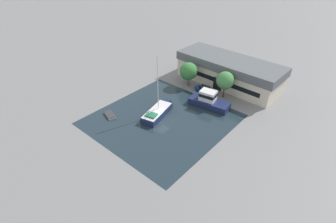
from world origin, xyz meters
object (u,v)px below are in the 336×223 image
Objects in this scene: warehouse_building at (229,71)px; quay_tree_near_building at (189,71)px; parked_car at (204,89)px; small_dinghy at (110,115)px; sailboat_moored at (157,112)px; motor_cruiser at (209,101)px; quay_tree_by_water at (225,80)px.

warehouse_building is 10.63m from quay_tree_near_building.
parked_car is 23.92m from small_dinghy.
quay_tree_near_building is at bearing 89.63° from sailboat_moored.
motor_cruiser is (9.62, -4.84, -2.65)m from quay_tree_near_building.
quay_tree_near_building is (-7.09, -7.91, 0.58)m from warehouse_building.
warehouse_building reaches higher than quay_tree_by_water.
small_dinghy is at bearing 156.88° from parked_car.
motor_cruiser is 22.29m from small_dinghy.
motor_cruiser is at bearing -77.21° from warehouse_building.
small_dinghy is at bearing -121.78° from quay_tree_by_water.
sailboat_moored is (3.44, -15.34, -3.21)m from quay_tree_near_building.
sailboat_moored is at bearing -77.34° from quay_tree_near_building.
quay_tree_by_water is 6.21m from parked_car.
quay_tree_by_water is at bearing -13.30° from motor_cruiser.
quay_tree_near_building is 6.06m from parked_car.
quay_tree_near_building is 0.95× the size of quay_tree_by_water.
motor_cruiser is (-0.44, -5.72, -3.11)m from quay_tree_by_water.
small_dinghy is at bearing -109.10° from warehouse_building.
warehouse_building is 4.17× the size of quay_tree_by_water.
parked_car is at bearing 174.48° from small_dinghy.
small_dinghy is (-4.26, -22.24, -3.77)m from quay_tree_near_building.
warehouse_building is 23.67m from sailboat_moored.
quay_tree_by_water is 17.90m from sailboat_moored.
sailboat_moored is 12.20m from motor_cruiser.
quay_tree_by_water is 27.54m from small_dinghy.
warehouse_building is at bearing -13.17° from parked_car.
small_dinghy is at bearing -100.85° from quay_tree_near_building.
motor_cruiser is at bearing 159.10° from small_dinghy.
sailboat_moored is (-6.62, -16.22, -3.66)m from quay_tree_by_water.
motor_cruiser is at bearing -135.58° from parked_car.
quay_tree_by_water is at bearing -65.45° from warehouse_building.
sailboat_moored is at bearing 173.59° from parked_car.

